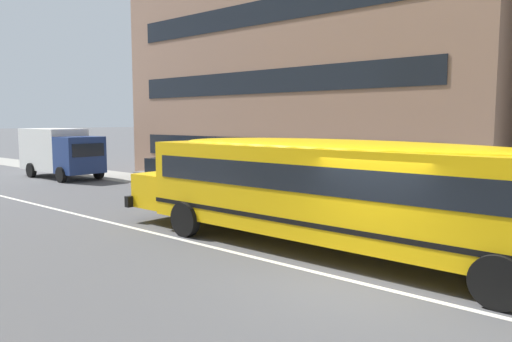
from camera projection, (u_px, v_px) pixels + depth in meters
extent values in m
plane|color=#4C4C4F|center=(361.00, 283.00, 9.84)|extent=(400.00, 400.00, 0.00)
cube|color=gray|center=(476.00, 223.00, 15.60)|extent=(120.00, 3.00, 0.01)
cube|color=silver|center=(361.00, 283.00, 9.83)|extent=(110.00, 0.16, 0.01)
cube|color=yellow|center=(333.00, 190.00, 11.93)|extent=(10.86, 2.49, 2.17)
cube|color=yellow|center=(172.00, 189.00, 16.01)|extent=(1.58, 2.08, 1.09)
cube|color=black|center=(157.00, 197.00, 16.56)|extent=(0.20, 2.47, 0.36)
cube|color=black|center=(334.00, 175.00, 11.88)|extent=(10.21, 2.53, 0.63)
cube|color=black|center=(333.00, 216.00, 11.99)|extent=(10.88, 2.52, 0.12)
ellipsoid|color=yellow|center=(334.00, 147.00, 11.81)|extent=(10.42, 2.29, 0.36)
cylinder|color=red|center=(262.00, 179.00, 15.25)|extent=(0.44, 0.44, 0.03)
cylinder|color=black|center=(185.00, 219.00, 13.78)|extent=(0.99, 0.28, 0.99)
cylinder|color=black|center=(243.00, 207.00, 15.64)|extent=(0.99, 0.28, 0.99)
cylinder|color=black|center=(498.00, 282.00, 8.43)|extent=(0.99, 0.28, 0.99)
cube|color=gray|center=(177.00, 181.00, 21.28)|extent=(3.97, 1.87, 0.70)
cube|color=black|center=(175.00, 165.00, 21.30)|extent=(2.27, 1.66, 0.64)
cylinder|color=black|center=(212.00, 189.00, 21.19)|extent=(0.61, 0.21, 0.60)
cylinder|color=black|center=(184.00, 194.00, 19.85)|extent=(0.61, 0.21, 0.60)
cylinder|color=black|center=(172.00, 184.00, 22.78)|extent=(0.61, 0.21, 0.60)
cylinder|color=black|center=(143.00, 188.00, 21.45)|extent=(0.61, 0.21, 0.60)
cube|color=navy|center=(80.00, 155.00, 26.43)|extent=(1.82, 2.22, 2.00)
cube|color=black|center=(88.00, 150.00, 25.80)|extent=(0.06, 1.85, 0.70)
cube|color=silver|center=(53.00, 149.00, 28.38)|extent=(4.22, 2.24, 2.40)
cylinder|color=black|center=(98.00, 171.00, 27.36)|extent=(0.84, 0.27, 0.84)
cylinder|color=black|center=(61.00, 175.00, 25.71)|extent=(0.84, 0.27, 0.84)
cylinder|color=black|center=(67.00, 167.00, 29.70)|extent=(0.84, 0.27, 0.84)
cylinder|color=black|center=(31.00, 170.00, 28.05)|extent=(0.84, 0.27, 0.84)
cube|color=#93705B|center=(321.00, 3.00, 26.14)|extent=(20.59, 9.95, 19.20)
cube|color=black|center=(262.00, 149.00, 23.17)|extent=(17.30, 0.04, 1.10)
cube|color=black|center=(262.00, 82.00, 22.84)|extent=(17.30, 0.04, 1.10)
cube|color=black|center=(262.00, 12.00, 22.50)|extent=(17.30, 0.04, 1.10)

